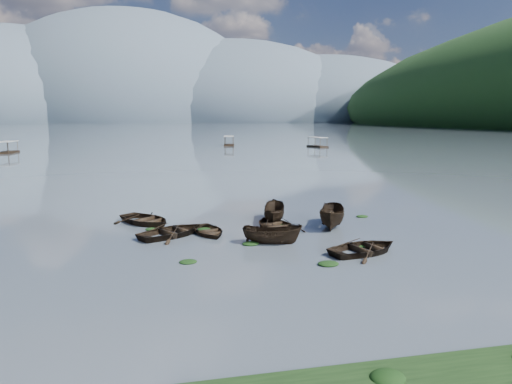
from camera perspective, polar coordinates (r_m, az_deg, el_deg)
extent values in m
plane|color=#4C565F|center=(25.95, 5.53, -8.57)|extent=(2400.00, 2400.00, 0.00)
ellipsoid|color=#475666|center=(957.48, -27.46, 7.77)|extent=(520.00, 520.00, 280.00)
ellipsoid|color=#475666|center=(925.07, -15.32, 8.46)|extent=(520.00, 520.00, 340.00)
ellipsoid|color=#475666|center=(935.28, -2.85, 8.78)|extent=(520.00, 520.00, 260.00)
ellipsoid|color=#475666|center=(979.92, 7.72, 8.73)|extent=(520.00, 520.00, 220.00)
imported|color=black|center=(31.79, -5.98, -5.22)|extent=(3.53, 4.37, 0.80)
imported|color=black|center=(31.65, -10.42, -5.39)|extent=(5.97, 5.58, 1.01)
imported|color=black|center=(29.25, 2.02, -6.46)|extent=(4.07, 2.52, 1.47)
imported|color=black|center=(32.93, 2.46, -4.67)|extent=(4.01, 5.16, 0.98)
imported|color=black|center=(28.07, 13.44, -7.40)|extent=(5.48, 4.60, 0.97)
imported|color=black|center=(34.07, 9.51, -4.32)|extent=(3.64, 5.05, 1.83)
imported|color=black|center=(35.64, -13.64, -3.85)|extent=(5.82, 6.06, 1.02)
imported|color=black|center=(35.29, 2.23, -3.72)|extent=(2.71, 4.49, 1.63)
ellipsoid|color=black|center=(25.81, -8.48, -8.72)|extent=(0.99, 0.81, 0.22)
ellipsoid|color=black|center=(29.01, -0.68, -6.59)|extent=(1.08, 0.86, 0.24)
ellipsoid|color=black|center=(25.47, 9.02, -8.99)|extent=(1.18, 0.94, 0.25)
ellipsoid|color=black|center=(33.75, 3.56, -4.34)|extent=(0.99, 0.83, 0.22)
ellipsoid|color=black|center=(29.41, 13.17, -6.62)|extent=(1.18, 0.94, 0.24)
ellipsoid|color=black|center=(33.62, -12.95, -4.61)|extent=(0.89, 0.72, 0.19)
ellipsoid|color=black|center=(32.90, -6.52, -4.74)|extent=(0.97, 0.81, 0.20)
ellipsoid|color=black|center=(37.87, 13.12, -3.06)|extent=(0.99, 0.79, 0.22)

